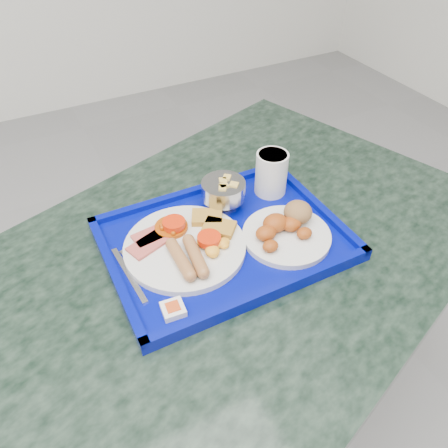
% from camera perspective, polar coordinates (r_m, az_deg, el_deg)
% --- Properties ---
extents(table, '(1.40, 1.15, 0.75)m').
position_cam_1_polar(table, '(1.08, 0.54, -10.48)').
color(table, gray).
rests_on(table, floor).
extents(tray, '(0.50, 0.37, 0.03)m').
position_cam_1_polar(tray, '(0.94, -0.00, -2.12)').
color(tray, '#020A85').
rests_on(tray, table).
extents(main_plate, '(0.25, 0.25, 0.04)m').
position_cam_1_polar(main_plate, '(0.91, -4.82, -2.62)').
color(main_plate, silver).
rests_on(main_plate, tray).
extents(bread_plate, '(0.19, 0.19, 0.06)m').
position_cam_1_polar(bread_plate, '(0.94, 8.21, -0.61)').
color(bread_plate, silver).
rests_on(bread_plate, tray).
extents(fruit_bowl, '(0.10, 0.10, 0.07)m').
position_cam_1_polar(fruit_bowl, '(0.99, -0.06, 4.39)').
color(fruit_bowl, '#B3B3B5').
rests_on(fruit_bowl, tray).
extents(juice_cup, '(0.07, 0.07, 0.10)m').
position_cam_1_polar(juice_cup, '(1.03, 6.21, 6.77)').
color(juice_cup, silver).
rests_on(juice_cup, tray).
extents(spoon, '(0.06, 0.18, 0.01)m').
position_cam_1_polar(spoon, '(0.93, -11.52, -2.94)').
color(spoon, '#B3B3B5').
rests_on(spoon, tray).
extents(knife, '(0.02, 0.16, 0.00)m').
position_cam_1_polar(knife, '(0.88, -12.34, -6.46)').
color(knife, '#B3B3B5').
rests_on(knife, tray).
extents(jam_packet, '(0.04, 0.04, 0.02)m').
position_cam_1_polar(jam_packet, '(0.80, -6.66, -10.99)').
color(jam_packet, white).
rests_on(jam_packet, tray).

